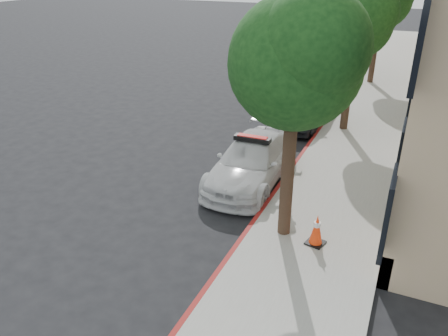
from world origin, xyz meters
TOP-DOWN VIEW (x-y plane):
  - ground at (0.00, 0.00)m, footprint 120.00×120.00m
  - sidewalk at (3.60, 10.00)m, footprint 3.20×50.00m
  - curb_strip at (2.06, 10.00)m, footprint 0.12×50.00m
  - tree_near at (2.93, -2.01)m, footprint 2.92×2.82m
  - tree_mid at (2.93, 5.99)m, footprint 2.77×2.64m
  - police_car at (1.10, 0.52)m, footprint 1.96×4.61m
  - parked_car_mid at (1.20, 6.29)m, footprint 1.89×4.42m
  - parked_car_far at (0.11, 17.30)m, footprint 1.88×4.93m
  - fire_hydrant at (2.61, -0.92)m, footprint 0.35×0.32m
  - traffic_cone at (3.72, -2.16)m, footprint 0.48×0.48m

SIDE VIEW (x-z plane):
  - ground at x=0.00m, z-range 0.00..0.00m
  - sidewalk at x=3.60m, z-range 0.00..0.15m
  - curb_strip at x=2.06m, z-range 0.00..0.15m
  - traffic_cone at x=3.72m, z-range 0.15..0.91m
  - fire_hydrant at x=2.61m, z-range 0.14..0.97m
  - police_car at x=1.10m, z-range -0.07..1.41m
  - parked_car_mid at x=1.20m, z-range 0.00..1.49m
  - parked_car_far at x=0.11m, z-range 0.00..1.60m
  - tree_mid at x=2.93m, z-range 1.45..6.88m
  - tree_near at x=2.93m, z-range 1.46..7.08m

